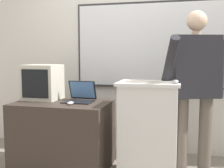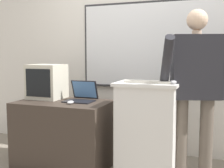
# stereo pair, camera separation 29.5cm
# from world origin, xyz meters

# --- Properties ---
(back_wall) EXTENTS (6.40, 0.17, 2.91)m
(back_wall) POSITION_xyz_m (0.01, 1.28, 1.45)
(back_wall) COLOR silver
(back_wall) RESTS_ON ground_plane
(lectern_podium) EXTENTS (0.61, 0.45, 0.97)m
(lectern_podium) POSITION_xyz_m (0.27, 0.46, 0.49)
(lectern_podium) COLOR silver
(lectern_podium) RESTS_ON ground_plane
(side_desk) EXTENTS (1.02, 0.63, 0.73)m
(side_desk) POSITION_xyz_m (-0.67, 0.45, 0.36)
(side_desk) COLOR #382D26
(side_desk) RESTS_ON ground_plane
(person_presenter) EXTENTS (0.62, 0.64, 1.66)m
(person_presenter) POSITION_xyz_m (0.71, 0.56, 0.97)
(person_presenter) COLOR brown
(person_presenter) RESTS_ON ground_plane
(laptop) EXTENTS (0.31, 0.30, 0.22)m
(laptop) POSITION_xyz_m (-0.50, 0.56, 0.79)
(laptop) COLOR black
(laptop) RESTS_ON side_desk
(wireless_keyboard) EXTENTS (0.45, 0.11, 0.02)m
(wireless_keyboard) POSITION_xyz_m (0.28, 0.40, 0.98)
(wireless_keyboard) COLOR beige
(wireless_keyboard) RESTS_ON lectern_podium
(computer_mouse_by_laptop) EXTENTS (0.06, 0.10, 0.03)m
(computer_mouse_by_laptop) POSITION_xyz_m (-0.52, 0.33, 0.74)
(computer_mouse_by_laptop) COLOR #BCBCC1
(computer_mouse_by_laptop) RESTS_ON side_desk
(computer_mouse_by_keyboard) EXTENTS (0.06, 0.10, 0.03)m
(computer_mouse_by_keyboard) POSITION_xyz_m (0.53, 0.39, 0.99)
(computer_mouse_by_keyboard) COLOR #BCBCC1
(computer_mouse_by_keyboard) RESTS_ON lectern_podium
(crt_monitor) EXTENTS (0.38, 0.35, 0.40)m
(crt_monitor) POSITION_xyz_m (-0.96, 0.57, 0.92)
(crt_monitor) COLOR beige
(crt_monitor) RESTS_ON side_desk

